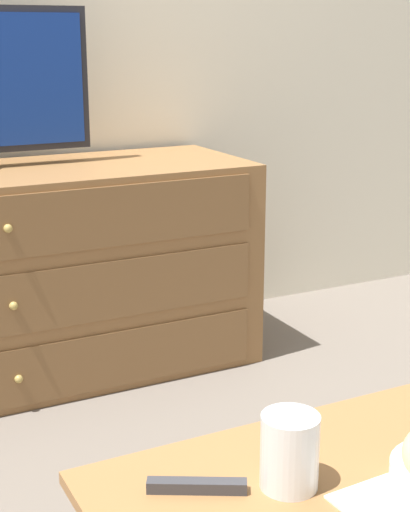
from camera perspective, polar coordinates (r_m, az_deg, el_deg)
The scene contains 3 objects.
ground_plane at distance 2.83m, azimuth -13.92°, elevation -6.16°, with size 12.00×12.00×0.00m, color #70665B.
drink_cup at distance 1.17m, azimuth 6.16°, elevation -14.24°, with size 0.09×0.09×0.11m.
remote_control at distance 1.18m, azimuth -0.60°, elevation -16.38°, with size 0.14×0.09×0.02m.
Camera 1 is at (-0.54, -2.57, 1.04)m, focal length 55.00 mm.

